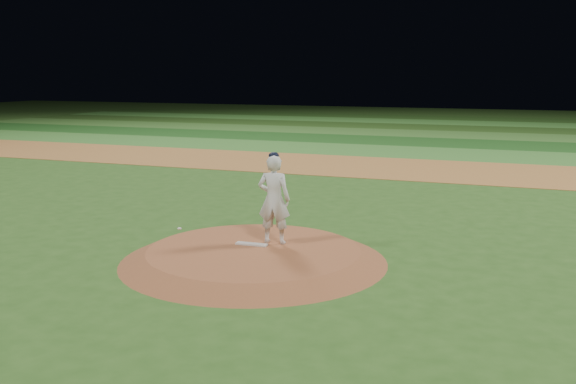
{
  "coord_description": "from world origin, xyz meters",
  "views": [
    {
      "loc": [
        5.18,
        -11.71,
        3.84
      ],
      "look_at": [
        0.0,
        2.0,
        1.1
      ],
      "focal_mm": 40.0,
      "sensor_mm": 36.0,
      "label": 1
    }
  ],
  "objects_px": {
    "rosin_bag": "(179,229)",
    "pitcher_on_mound": "(274,199)",
    "pitchers_mound": "(254,255)",
    "pitching_rubber": "(252,244)"
  },
  "relations": [
    {
      "from": "pitchers_mound",
      "to": "pitcher_on_mound",
      "type": "bearing_deg",
      "value": 70.59
    },
    {
      "from": "pitcher_on_mound",
      "to": "rosin_bag",
      "type": "bearing_deg",
      "value": 173.15
    },
    {
      "from": "pitchers_mound",
      "to": "pitching_rubber",
      "type": "distance_m",
      "value": 0.36
    },
    {
      "from": "pitching_rubber",
      "to": "pitcher_on_mound",
      "type": "xyz_separation_m",
      "value": [
        0.38,
        0.32,
        0.94
      ]
    },
    {
      "from": "pitchers_mound",
      "to": "pitching_rubber",
      "type": "relative_size",
      "value": 8.01
    },
    {
      "from": "rosin_bag",
      "to": "pitcher_on_mound",
      "type": "relative_size",
      "value": 0.05
    },
    {
      "from": "pitching_rubber",
      "to": "pitcher_on_mound",
      "type": "bearing_deg",
      "value": 37.95
    },
    {
      "from": "pitchers_mound",
      "to": "rosin_bag",
      "type": "relative_size",
      "value": 52.39
    },
    {
      "from": "pitchers_mound",
      "to": "pitcher_on_mound",
      "type": "distance_m",
      "value": 1.26
    },
    {
      "from": "pitchers_mound",
      "to": "pitcher_on_mound",
      "type": "relative_size",
      "value": 2.81
    }
  ]
}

